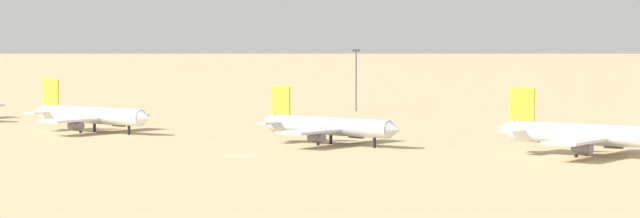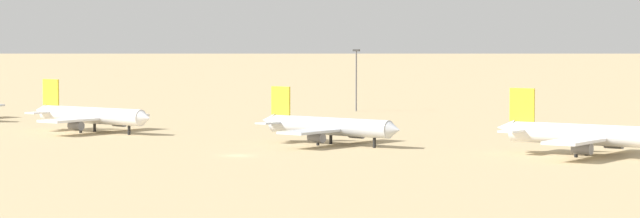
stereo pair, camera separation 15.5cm
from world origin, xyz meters
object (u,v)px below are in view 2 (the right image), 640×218
(parked_jet_yellow_1, at_px, (91,116))
(parked_jet_yellow_3, at_px, (587,135))
(parked_jet_yellow_2, at_px, (328,126))
(light_pole_mid, at_px, (356,75))

(parked_jet_yellow_1, xyz_separation_m, parked_jet_yellow_3, (103.50, 5.00, 0.18))
(parked_jet_yellow_2, bearing_deg, light_pole_mid, 122.82)
(parked_jet_yellow_2, relative_size, light_pole_mid, 2.02)
(light_pole_mid, bearing_deg, parked_jet_yellow_2, -61.59)
(parked_jet_yellow_1, relative_size, parked_jet_yellow_2, 1.02)
(parked_jet_yellow_3, height_order, light_pole_mid, light_pole_mid)
(parked_jet_yellow_1, relative_size, light_pole_mid, 2.06)
(parked_jet_yellow_1, distance_m, parked_jet_yellow_2, 55.60)
(parked_jet_yellow_1, xyz_separation_m, parked_jet_yellow_2, (55.59, 1.16, -0.06))
(light_pole_mid, bearing_deg, parked_jet_yellow_1, -95.70)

